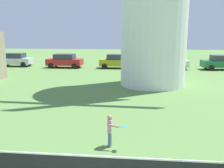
{
  "coord_description": "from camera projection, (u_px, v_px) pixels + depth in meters",
  "views": [
    {
      "loc": [
        0.87,
        -3.54,
        3.77
      ],
      "look_at": [
        0.14,
        3.7,
        2.3
      ],
      "focal_mm": 39.54,
      "sensor_mm": 36.0,
      "label": 1
    }
  ],
  "objects": [
    {
      "name": "tennis_net",
      "position": [
        103.0,
        168.0,
        5.8
      ],
      "size": [
        5.56,
        0.06,
        1.1
      ],
      "color": "red",
      "rests_on": "ground_plane"
    },
    {
      "name": "player_far",
      "position": [
        111.0,
        129.0,
        8.33
      ],
      "size": [
        0.68,
        0.48,
        1.12
      ],
      "color": "slate",
      "rests_on": "ground_plane"
    },
    {
      "name": "parked_car_silver",
      "position": [
        15.0,
        60.0,
        29.48
      ],
      "size": [
        4.05,
        1.95,
        1.56
      ],
      "color": "silver",
      "rests_on": "ground_plane"
    },
    {
      "name": "parked_car_red",
      "position": [
        65.0,
        61.0,
        28.29
      ],
      "size": [
        4.08,
        2.0,
        1.56
      ],
      "color": "red",
      "rests_on": "ground_plane"
    },
    {
      "name": "parked_car_mustard",
      "position": [
        117.0,
        61.0,
        27.79
      ],
      "size": [
        3.87,
        1.93,
        1.56
      ],
      "color": "#999919",
      "rests_on": "ground_plane"
    },
    {
      "name": "parked_car_cream",
      "position": [
        170.0,
        62.0,
        27.16
      ],
      "size": [
        3.97,
        1.91,
        1.56
      ],
      "color": "silver",
      "rests_on": "ground_plane"
    },
    {
      "name": "parked_car_green",
      "position": [
        223.0,
        62.0,
        26.57
      ],
      "size": [
        4.57,
        2.15,
        1.56
      ],
      "color": "#1E6638",
      "rests_on": "ground_plane"
    }
  ]
}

